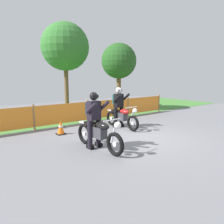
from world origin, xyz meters
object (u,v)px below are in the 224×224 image
motorcycle_lead (122,117)px  motorcycle_trailing (99,133)px  rider_trailing (94,117)px  rider_lead (118,105)px  traffic_cone (61,127)px

motorcycle_lead → motorcycle_trailing: size_ratio=0.95×
motorcycle_lead → rider_trailing: rider_trailing is taller
rider_lead → traffic_cone: 2.57m
motorcycle_lead → rider_lead: bearing=-179.5°
rider_lead → rider_trailing: (-2.29, -1.64, 0.00)m
rider_lead → rider_trailing: bearing=-54.5°
rider_trailing → motorcycle_trailing: bearing=0.5°
motorcycle_trailing → motorcycle_lead: bearing=122.4°
motorcycle_lead → traffic_cone: (-2.44, 0.63, -0.20)m
rider_trailing → traffic_cone: 2.18m
motorcycle_lead → motorcycle_trailing: bearing=-54.2°
rider_trailing → rider_lead: bearing=122.1°
motorcycle_trailing → rider_lead: size_ratio=1.25×
rider_lead → rider_trailing: 2.82m
rider_lead → traffic_cone: size_ratio=3.19×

